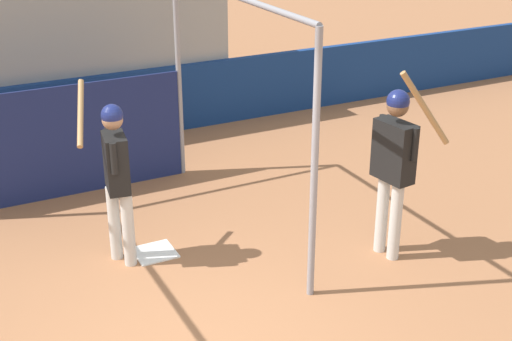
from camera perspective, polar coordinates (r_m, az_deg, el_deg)
outfield_wall at (r=10.96m, az=-16.31°, el=4.11°), size 24.00×0.12×1.06m
bleacher_section at (r=12.33m, az=-18.37°, el=9.98°), size 5.95×3.20×2.74m
batting_cage at (r=8.61m, az=-15.10°, el=3.82°), size 3.41×3.51×2.72m
home_plate at (r=8.01m, az=-8.10°, el=-6.51°), size 0.44×0.44×0.02m
player_batter at (r=7.45m, az=-11.17°, el=0.07°), size 0.53×0.88×1.90m
player_waiting at (r=7.54m, az=11.01°, el=1.06°), size 0.56×0.77×2.17m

